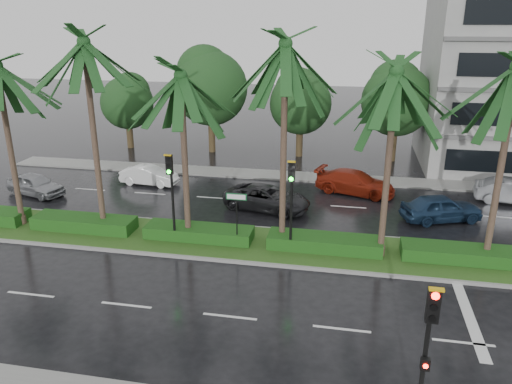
% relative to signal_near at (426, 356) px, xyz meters
% --- Properties ---
extents(ground, '(120.00, 120.00, 0.00)m').
position_rel_signal_near_xyz_m(ground, '(-6.00, 9.39, -2.50)').
color(ground, black).
rests_on(ground, ground).
extents(far_sidewalk, '(40.00, 2.00, 0.12)m').
position_rel_signal_near_xyz_m(far_sidewalk, '(-6.00, 21.39, -2.44)').
color(far_sidewalk, slate).
rests_on(far_sidewalk, ground).
extents(median, '(36.00, 4.00, 0.15)m').
position_rel_signal_near_xyz_m(median, '(-6.00, 10.39, -2.42)').
color(median, gray).
rests_on(median, ground).
extents(hedge, '(35.20, 1.40, 0.60)m').
position_rel_signal_near_xyz_m(hedge, '(-6.00, 10.39, -2.05)').
color(hedge, '#1A4112').
rests_on(hedge, median).
extents(lane_markings, '(34.00, 13.06, 0.01)m').
position_rel_signal_near_xyz_m(lane_markings, '(-2.96, 8.96, -2.50)').
color(lane_markings, silver).
rests_on(lane_markings, ground).
extents(palm_row, '(26.30, 4.20, 9.85)m').
position_rel_signal_near_xyz_m(palm_row, '(-7.25, 10.41, 5.33)').
color(palm_row, '#3B2C22').
rests_on(palm_row, median).
extents(signal_near, '(0.34, 0.45, 4.36)m').
position_rel_signal_near_xyz_m(signal_near, '(0.00, 0.00, 0.00)').
color(signal_near, black).
rests_on(signal_near, near_sidewalk).
extents(signal_median_left, '(0.34, 0.42, 4.36)m').
position_rel_signal_near_xyz_m(signal_median_left, '(-10.00, 9.69, 0.49)').
color(signal_median_left, black).
rests_on(signal_median_left, median).
extents(signal_median_right, '(0.34, 0.42, 4.36)m').
position_rel_signal_near_xyz_m(signal_median_right, '(-4.50, 9.69, 0.49)').
color(signal_median_right, black).
rests_on(signal_median_right, median).
extents(street_sign, '(0.95, 0.09, 2.60)m').
position_rel_signal_near_xyz_m(street_sign, '(-7.00, 9.87, -0.38)').
color(street_sign, black).
rests_on(street_sign, median).
extents(bg_trees, '(32.58, 5.75, 8.30)m').
position_rel_signal_near_xyz_m(bg_trees, '(-5.61, 26.98, 2.23)').
color(bg_trees, '#3B2D1B').
rests_on(bg_trees, ground).
extents(car_silver, '(2.55, 4.11, 1.30)m').
position_rel_signal_near_xyz_m(car_silver, '(-20.70, 14.89, -1.85)').
color(car_silver, gray).
rests_on(car_silver, ground).
extents(car_white, '(1.54, 3.77, 1.21)m').
position_rel_signal_near_xyz_m(car_white, '(-14.70, 18.06, -1.90)').
color(car_white, white).
rests_on(car_white, ground).
extents(car_darkgrey, '(3.28, 5.22, 1.34)m').
position_rel_signal_near_xyz_m(car_darkgrey, '(-6.50, 15.19, -1.83)').
color(car_darkgrey, '#232326').
rests_on(car_darkgrey, ground).
extents(car_red, '(3.27, 5.19, 1.40)m').
position_rel_signal_near_xyz_m(car_red, '(-1.68, 18.86, -1.80)').
color(car_red, maroon).
rests_on(car_red, ground).
extents(car_blue, '(3.02, 4.53, 1.43)m').
position_rel_signal_near_xyz_m(car_blue, '(2.82, 15.29, -1.79)').
color(car_blue, '#192F4C').
rests_on(car_blue, ground).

